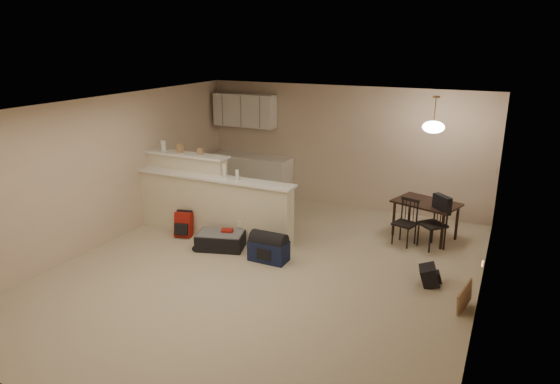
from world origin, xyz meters
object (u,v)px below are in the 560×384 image
Objects in this scene: dining_chair_near at (405,222)px; navy_duffel at (269,251)px; black_daypack at (429,276)px; dining_chair_far at (432,223)px; red_backpack at (184,224)px; pendant_lamp at (434,127)px; dining_table at (426,206)px; suitcase at (221,241)px.

navy_duffel is at bearing -121.80° from dining_chair_near.
dining_chair_near is 1.49m from black_daypack.
dining_chair_far is 2.79m from navy_duffel.
navy_duffel is 2.46m from black_daypack.
dining_chair_far is 4.31m from red_backpack.
red_backpack is at bearing 172.72° from navy_duffel.
pendant_lamp reaches higher than dining_chair_far.
red_backpack is at bearing 76.81° from black_daypack.
suitcase is at bearing -129.35° from dining_table.
pendant_lamp is at bearing -0.89° from black_daypack.
pendant_lamp is 1.02× the size of navy_duffel.
dining_chair_far is at bearing 8.96° from suitcase.
pendant_lamp reaches higher than dining_table.
dining_table is 3.62m from suitcase.
navy_duffel is at bearing -100.96° from dining_chair_far.
suitcase is 0.90m from red_backpack.
dining_table is 2.75× the size of red_backpack.
navy_duffel is at bearing -22.24° from suitcase.
dining_chair_near is at bearing -118.60° from pendant_lamp.
red_backpack is 1.41× the size of black_daypack.
dining_chair_far is 1.15× the size of suitcase.
pendant_lamp is 0.80× the size of suitcase.
red_backpack is at bearing -118.42° from dining_chair_far.
dining_chair_near is (-0.26, -0.47, -0.18)m from dining_table.
red_backpack is 1.85m from navy_duffel.
dining_chair_far is (0.19, -0.42, -1.54)m from pendant_lamp.
dining_table is at bearing -63.43° from pendant_lamp.
pendant_lamp is 1.61m from dining_chair_far.
dining_chair_near is 0.45m from dining_chair_far.
dining_table is 1.53× the size of dining_chair_near.
suitcase is at bearing -134.69° from dining_chair_near.
dining_chair_near is 2.52× the size of black_daypack.
suitcase is 2.45× the size of black_daypack.
dining_chair_near is at bearing 13.05° from black_daypack.
dining_chair_near is at bearing -130.62° from dining_chair_far.
dining_table is 2.94m from navy_duffel.
suitcase is at bearing -24.84° from red_backpack.
suitcase is at bearing -146.88° from pendant_lamp.
dining_table is at bearing 78.28° from dining_chair_near.
pendant_lamp reaches higher than suitcase.
dining_table is at bearing -0.89° from black_daypack.
dining_table is 1.89m from black_daypack.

